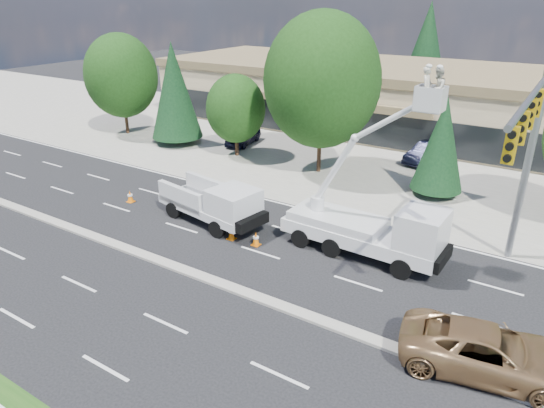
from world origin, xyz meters
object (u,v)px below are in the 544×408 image
Objects in this scene: signal_mast at (529,142)px; bucket_truck at (378,221)px; minivan at (488,351)px; utility_pickup at (215,207)px.

signal_mast reaches higher than bucket_truck.
minivan is at bearing -85.26° from signal_mast.
signal_mast is 8.35m from minivan.
minivan is at bearing -39.22° from bucket_truck.
bucket_truck is 7.81m from minivan.
utility_pickup is 8.69m from bucket_truck.
utility_pickup is 14.93m from minivan.
bucket_truck is (-5.28, -1.36, -4.15)m from signal_mast.
bucket_truck reaches higher than minivan.
signal_mast is at bearing 16.39° from bucket_truck.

